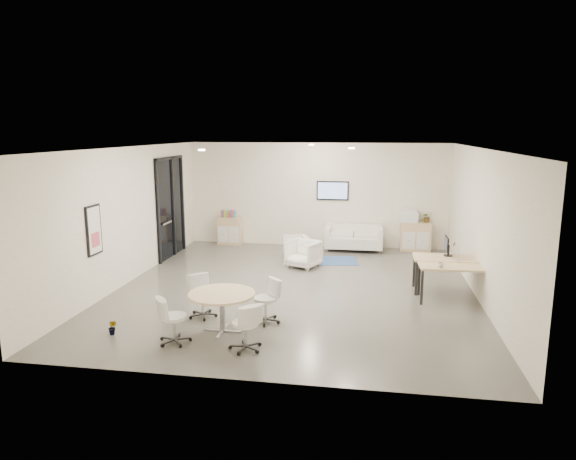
# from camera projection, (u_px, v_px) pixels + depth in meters

# --- Properties ---
(room_shell) EXTENTS (9.60, 10.60, 4.80)m
(room_shell) POSITION_uv_depth(u_px,v_px,m) (295.00, 220.00, 11.51)
(room_shell) COLOR #51504A
(room_shell) RESTS_ON ground
(glass_door) EXTENTS (0.09, 1.90, 2.85)m
(glass_door) POSITION_uv_depth(u_px,v_px,m) (171.00, 204.00, 14.58)
(glass_door) COLOR black
(glass_door) RESTS_ON room_shell
(artwork) EXTENTS (0.05, 0.54, 1.04)m
(artwork) POSITION_uv_depth(u_px,v_px,m) (94.00, 230.00, 10.59)
(artwork) COLOR black
(artwork) RESTS_ON room_shell
(wall_tv) EXTENTS (0.98, 0.06, 0.58)m
(wall_tv) POSITION_uv_depth(u_px,v_px,m) (333.00, 191.00, 15.73)
(wall_tv) COLOR black
(wall_tv) RESTS_ON room_shell
(ceiling_spots) EXTENTS (3.14, 4.14, 0.03)m
(ceiling_spots) POSITION_uv_depth(u_px,v_px,m) (292.00, 147.00, 12.04)
(ceiling_spots) COLOR #FFEAC6
(ceiling_spots) RESTS_ON room_shell
(sideboard_left) EXTENTS (0.76, 0.40, 0.86)m
(sideboard_left) POSITION_uv_depth(u_px,v_px,m) (230.00, 231.00, 16.30)
(sideboard_left) COLOR #DAB783
(sideboard_left) RESTS_ON room_shell
(sideboard_right) EXTENTS (0.88, 0.42, 0.88)m
(sideboard_right) POSITION_uv_depth(u_px,v_px,m) (415.00, 237.00, 15.39)
(sideboard_right) COLOR #DAB783
(sideboard_right) RESTS_ON room_shell
(books) EXTENTS (0.45, 0.14, 0.22)m
(books) POSITION_uv_depth(u_px,v_px,m) (228.00, 214.00, 16.21)
(books) COLOR red
(books) RESTS_ON sideboard_left
(printer) EXTENTS (0.56, 0.48, 0.37)m
(printer) POSITION_uv_depth(u_px,v_px,m) (409.00, 216.00, 15.30)
(printer) COLOR white
(printer) RESTS_ON sideboard_right
(loveseat) EXTENTS (1.71, 0.86, 0.64)m
(loveseat) POSITION_uv_depth(u_px,v_px,m) (354.00, 239.00, 15.50)
(loveseat) COLOR silver
(loveseat) RESTS_ON room_shell
(blue_rug) EXTENTS (1.68, 1.26, 0.01)m
(blue_rug) POSITION_uv_depth(u_px,v_px,m) (329.00, 261.00, 14.27)
(blue_rug) COLOR #2F4890
(blue_rug) RESTS_ON room_shell
(armchair_left) EXTENTS (0.79, 0.82, 0.69)m
(armchair_left) POSITION_uv_depth(u_px,v_px,m) (296.00, 246.00, 14.57)
(armchair_left) COLOR silver
(armchair_left) RESTS_ON room_shell
(armchair_right) EXTENTS (0.98, 0.95, 0.79)m
(armchair_right) POSITION_uv_depth(u_px,v_px,m) (303.00, 253.00, 13.57)
(armchair_right) COLOR silver
(armchair_right) RESTS_ON room_shell
(desk_rear) EXTENTS (1.54, 0.78, 0.80)m
(desk_rear) POSITION_uv_depth(u_px,v_px,m) (449.00, 261.00, 11.39)
(desk_rear) COLOR #DAB783
(desk_rear) RESTS_ON room_shell
(desk_front) EXTENTS (1.54, 0.81, 0.79)m
(desk_front) POSITION_uv_depth(u_px,v_px,m) (456.00, 269.00, 10.79)
(desk_front) COLOR #DAB783
(desk_front) RESTS_ON room_shell
(monitor) EXTENTS (0.20, 0.50, 0.44)m
(monitor) POSITION_uv_depth(u_px,v_px,m) (447.00, 246.00, 11.48)
(monitor) COLOR black
(monitor) RESTS_ON desk_rear
(round_table) EXTENTS (1.20, 1.20, 0.73)m
(round_table) POSITION_uv_depth(u_px,v_px,m) (222.00, 298.00, 9.15)
(round_table) COLOR #DAB783
(round_table) RESTS_ON room_shell
(meeting_chairs) EXTENTS (2.17, 2.17, 0.82)m
(meeting_chairs) POSITION_uv_depth(u_px,v_px,m) (222.00, 310.00, 9.19)
(meeting_chairs) COLOR white
(meeting_chairs) RESTS_ON room_shell
(plant_cabinet) EXTENTS (0.35, 0.37, 0.25)m
(plant_cabinet) POSITION_uv_depth(u_px,v_px,m) (427.00, 218.00, 15.26)
(plant_cabinet) COLOR #3F7F3F
(plant_cabinet) RESTS_ON sideboard_right
(plant_floor) EXTENTS (0.16, 0.28, 0.12)m
(plant_floor) POSITION_uv_depth(u_px,v_px,m) (113.00, 331.00, 9.12)
(plant_floor) COLOR #3F7F3F
(plant_floor) RESTS_ON room_shell
(cup) EXTENTS (0.13, 0.10, 0.13)m
(cup) POSITION_uv_depth(u_px,v_px,m) (440.00, 264.00, 10.61)
(cup) COLOR white
(cup) RESTS_ON desk_front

